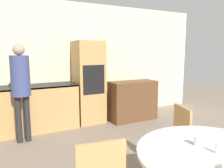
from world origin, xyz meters
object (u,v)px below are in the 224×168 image
(cup, at_px, (197,141))
(person_standing, at_px, (21,82))
(oven_unit, at_px, (89,82))
(sideboard, at_px, (133,101))
(chair_far_right, at_px, (174,140))

(cup, bearing_deg, person_standing, 112.86)
(oven_unit, height_order, sideboard, oven_unit)
(chair_far_right, height_order, cup, chair_far_right)
(sideboard, relative_size, person_standing, 0.64)
(oven_unit, bearing_deg, cup, -94.91)
(sideboard, relative_size, chair_far_right, 1.19)
(oven_unit, xyz_separation_m, sideboard, (0.93, -0.32, -0.44))
(sideboard, xyz_separation_m, cup, (-1.20, -2.86, 0.37))
(oven_unit, distance_m, chair_far_right, 2.56)
(chair_far_right, xyz_separation_m, person_standing, (-1.50, 2.03, 0.54))
(oven_unit, xyz_separation_m, cup, (-0.27, -3.18, -0.07))
(sideboard, bearing_deg, person_standing, -175.70)
(oven_unit, distance_m, person_standing, 1.50)
(oven_unit, relative_size, chair_far_right, 1.95)
(sideboard, xyz_separation_m, chair_far_right, (-0.83, -2.20, 0.06))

